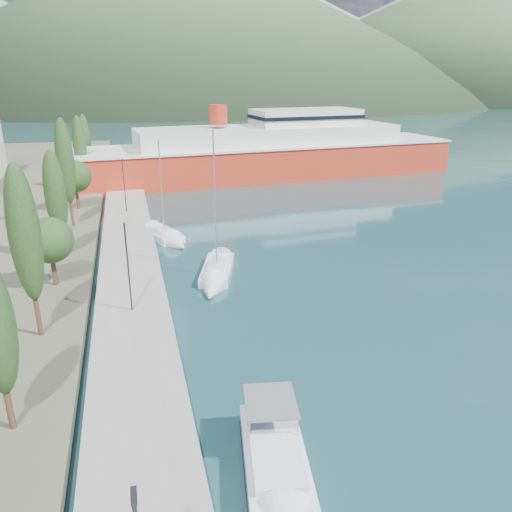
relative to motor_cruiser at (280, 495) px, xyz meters
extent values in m
plane|color=#1D4448|center=(3.85, 124.55, -0.54)|extent=(1400.00, 1400.00, 0.00)
cube|color=gray|center=(-5.15, 30.55, -0.14)|extent=(5.00, 88.00, 0.80)
cone|color=gray|center=(83.85, 684.55, 89.46)|extent=(760.00, 760.00, 180.00)
cone|color=gray|center=(423.85, 604.55, 69.46)|extent=(640.00, 640.00, 140.00)
cone|color=#3D5634|center=(43.85, 404.55, 56.96)|extent=(480.00, 480.00, 115.00)
cone|color=#3D5634|center=(263.85, 384.55, 44.46)|extent=(420.00, 420.00, 90.00)
cylinder|color=#47301E|center=(-10.70, 6.61, 1.11)|extent=(0.30, 0.30, 1.89)
cylinder|color=#47301E|center=(-10.70, 15.56, 1.34)|extent=(0.30, 0.30, 2.35)
ellipsoid|color=#25431B|center=(-10.70, 15.56, 6.68)|extent=(1.80, 1.80, 8.34)
cylinder|color=#47301E|center=(-10.70, 23.66, 1.25)|extent=(0.36, 0.36, 2.18)
sphere|color=#25431B|center=(-10.70, 23.66, 3.74)|extent=(3.49, 3.49, 3.49)
cylinder|color=#47301E|center=(-10.70, 29.84, 1.20)|extent=(0.30, 0.30, 2.08)
ellipsoid|color=#25431B|center=(-10.70, 29.84, 5.93)|extent=(1.80, 1.80, 7.38)
cylinder|color=#47301E|center=(-10.70, 39.89, 1.39)|extent=(0.30, 0.30, 2.46)
ellipsoid|color=#25431B|center=(-10.70, 39.89, 7.00)|extent=(1.80, 1.80, 8.74)
cylinder|color=#47301E|center=(-10.70, 47.35, 1.36)|extent=(0.36, 0.36, 2.40)
sphere|color=#25431B|center=(-10.70, 47.35, 4.09)|extent=(3.83, 3.83, 3.83)
cylinder|color=#47301E|center=(-10.70, 59.10, 1.26)|extent=(0.30, 0.30, 2.20)
ellipsoid|color=#25431B|center=(-10.70, 59.10, 6.26)|extent=(1.80, 1.80, 7.80)
cylinder|color=#47301E|center=(-10.70, 69.77, 1.20)|extent=(0.30, 0.30, 2.08)
ellipsoid|color=#25431B|center=(-10.70, 69.77, 5.92)|extent=(1.80, 1.80, 7.36)
cube|color=#2D2D33|center=(-5.15, -5.02, 6.26)|extent=(0.15, 0.50, 0.12)
cylinder|color=#2D2D33|center=(-5.15, 17.47, 3.26)|extent=(0.12, 0.12, 6.00)
cube|color=#2D2D33|center=(-5.15, 17.72, 6.26)|extent=(0.15, 0.50, 0.12)
cylinder|color=#2D2D33|center=(-5.15, 44.29, 3.26)|extent=(0.12, 0.12, 6.00)
cube|color=#2D2D33|center=(-5.15, 44.54, 6.26)|extent=(0.15, 0.50, 0.12)
cube|color=black|center=(0.25, 1.51, -0.59)|extent=(3.24, 6.37, 0.68)
cube|color=silver|center=(0.25, 1.51, 0.19)|extent=(3.54, 6.72, 1.07)
cube|color=black|center=(0.25, 1.51, -0.29)|extent=(3.60, 6.80, 0.21)
cube|color=silver|center=(0.12, 0.75, 0.88)|extent=(2.51, 3.41, 0.39)
cube|color=slate|center=(0.53, 3.21, 1.95)|extent=(2.63, 2.98, 0.10)
cube|color=silver|center=(2.02, 24.47, -0.28)|extent=(4.13, 6.91, 0.92)
cube|color=silver|center=(1.89, 24.05, 0.33)|extent=(2.10, 2.90, 0.36)
cylinder|color=silver|center=(1.89, 24.05, 5.80)|extent=(0.12, 0.12, 11.24)
cone|color=silver|center=(0.81, 20.48, -0.28)|extent=(3.13, 3.59, 2.35)
cube|color=silver|center=(-1.65, 35.42, -0.28)|extent=(4.11, 5.95, 0.94)
cube|color=silver|center=(-1.53, 35.07, 0.35)|extent=(2.10, 2.54, 0.36)
cylinder|color=silver|center=(-1.53, 35.07, 4.87)|extent=(0.12, 0.12, 9.36)
cone|color=silver|center=(-0.46, 32.13, -0.28)|extent=(3.12, 3.21, 2.39)
cube|color=red|center=(17.90, 64.29, 1.77)|extent=(61.87, 18.28, 5.88)
cube|color=silver|center=(17.90, 64.29, 4.72)|extent=(62.33, 18.70, 0.32)
cube|color=silver|center=(17.90, 64.29, 5.98)|extent=(42.85, 14.37, 3.15)
cube|color=silver|center=(24.18, 64.88, 8.82)|extent=(17.72, 9.39, 2.52)
cylinder|color=red|center=(9.53, 63.50, 9.55)|extent=(2.73, 2.73, 2.94)
camera|label=1|loc=(-4.65, -14.29, 15.35)|focal=35.00mm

